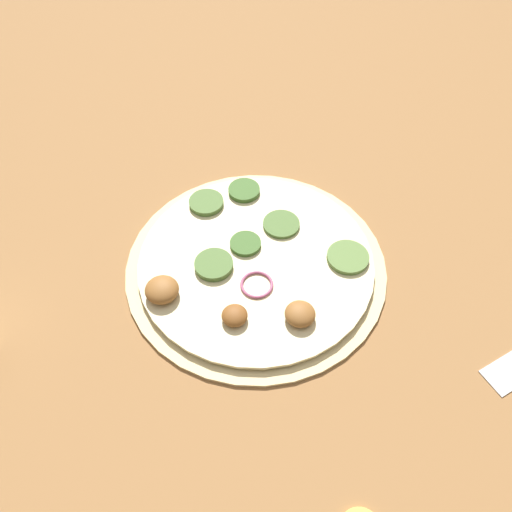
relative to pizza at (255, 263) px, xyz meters
name	(u,v)px	position (x,y,z in m)	size (l,w,h in m)	color
ground_plane	(256,266)	(0.00, 0.00, -0.01)	(3.00, 3.00, 0.00)	olive
pizza	(255,263)	(0.00, 0.00, 0.00)	(0.29, 0.29, 0.03)	beige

